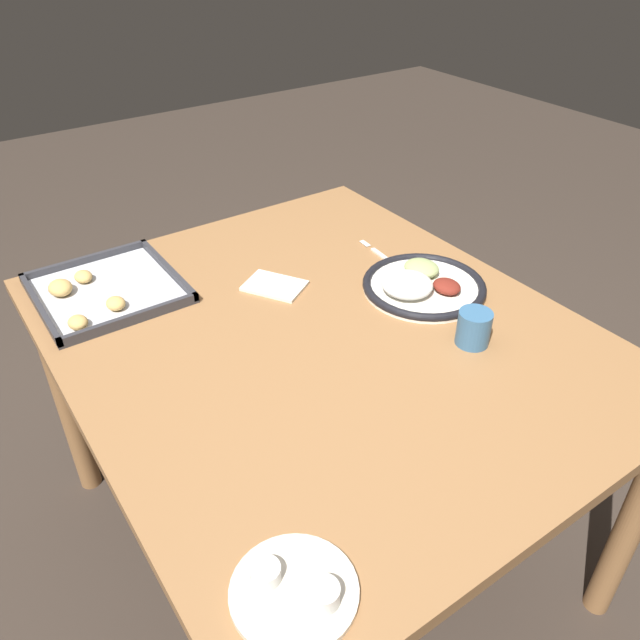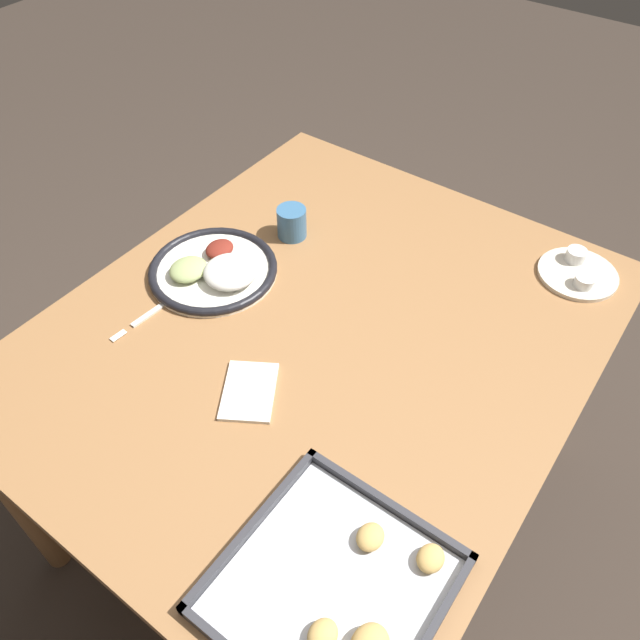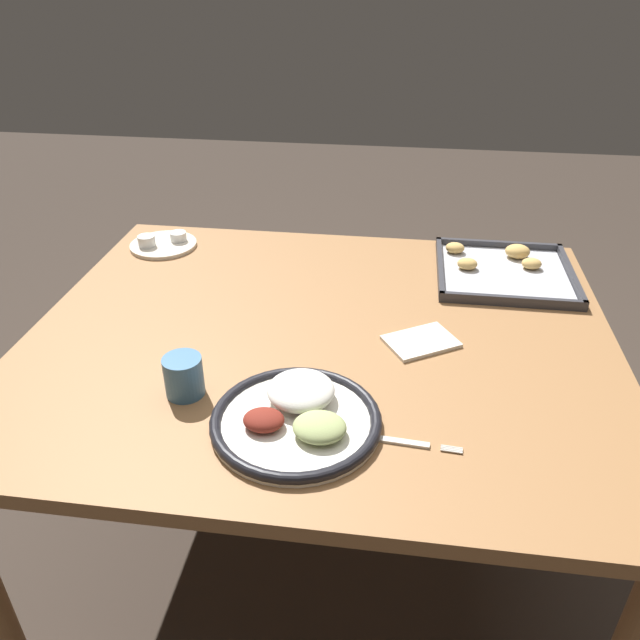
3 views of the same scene
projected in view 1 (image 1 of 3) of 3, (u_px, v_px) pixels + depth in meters
ground_plane at (320, 537)px, 1.74m from camera, size 8.00×8.00×0.00m
dining_table at (320, 364)px, 1.39m from camera, size 1.22×1.02×0.71m
dinner_plate at (422, 285)px, 1.46m from camera, size 0.29×0.29×0.05m
fork at (385, 258)px, 1.60m from camera, size 0.19×0.03×0.00m
saucer_plate at (295, 589)px, 0.83m from camera, size 0.18×0.18×0.04m
baking_tray at (102, 291)px, 1.45m from camera, size 0.32×0.32×0.04m
drinking_cup at (474, 328)px, 1.28m from camera, size 0.07×0.07×0.08m
napkin at (275, 286)px, 1.48m from camera, size 0.17×0.15×0.01m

